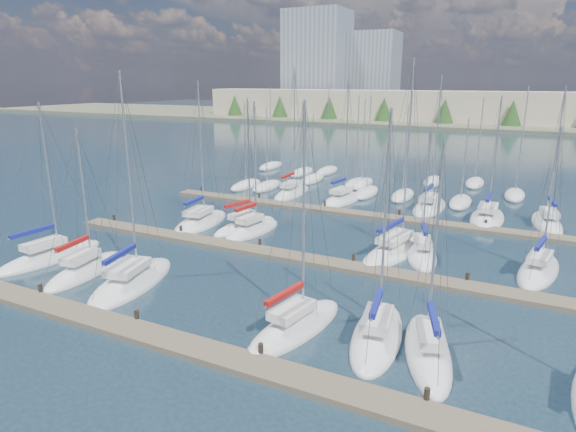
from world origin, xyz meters
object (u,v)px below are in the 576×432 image
at_px(sailboat_m, 539,271).
at_px(sailboat_q, 487,218).
at_px(sailboat_c, 132,281).
at_px(sailboat_e, 377,335).
at_px(sailboat_o, 342,200).
at_px(sailboat_n, 292,193).
at_px(sailboat_f, 428,351).
at_px(sailboat_p, 429,207).
at_px(sailboat_h, 201,222).
at_px(sailboat_r, 547,223).
at_px(sailboat_j, 252,230).
at_px(sailboat_l, 422,255).
at_px(sailboat_k, 397,249).
at_px(sailboat_i, 245,226).
at_px(sailboat_d, 296,327).
at_px(sailboat_b, 86,270).
at_px(sailboat_a, 51,257).

height_order(sailboat_m, sailboat_q, sailboat_q).
bearing_deg(sailboat_c, sailboat_e, -10.97).
xyz_separation_m(sailboat_o, sailboat_n, (-6.63, 0.62, 0.00)).
relative_size(sailboat_f, sailboat_p, 0.78).
height_order(sailboat_h, sailboat_e, sailboat_h).
bearing_deg(sailboat_r, sailboat_j, -157.29).
bearing_deg(sailboat_f, sailboat_l, 86.20).
bearing_deg(sailboat_k, sailboat_r, 62.72).
xyz_separation_m(sailboat_c, sailboat_n, (-1.83, 28.39, 0.02)).
distance_m(sailboat_o, sailboat_n, 6.66).
relative_size(sailboat_e, sailboat_r, 0.94).
distance_m(sailboat_i, sailboat_n, 14.37).
height_order(sailboat_e, sailboat_j, sailboat_e).
xyz_separation_m(sailboat_i, sailboat_e, (16.53, -13.80, -0.01)).
bearing_deg(sailboat_p, sailboat_n, -175.67).
xyz_separation_m(sailboat_h, sailboat_c, (4.26, -13.54, 0.00)).
distance_m(sailboat_p, sailboat_d, 29.66).
relative_size(sailboat_o, sailboat_k, 0.92).
relative_size(sailboat_i, sailboat_e, 0.98).
distance_m(sailboat_c, sailboat_l, 21.50).
bearing_deg(sailboat_q, sailboat_l, -104.86).
bearing_deg(sailboat_c, sailboat_b, 167.79).
height_order(sailboat_e, sailboat_l, sailboat_e).
distance_m(sailboat_d, sailboat_e, 4.41).
height_order(sailboat_m, sailboat_r, sailboat_r).
bearing_deg(sailboat_f, sailboat_r, 61.77).
height_order(sailboat_f, sailboat_h, sailboat_h).
bearing_deg(sailboat_b, sailboat_d, -10.96).
bearing_deg(sailboat_a, sailboat_r, 43.33).
height_order(sailboat_d, sailboat_r, sailboat_r).
bearing_deg(sailboat_b, sailboat_l, 25.10).
bearing_deg(sailboat_h, sailboat_r, 18.75).
height_order(sailboat_m, sailboat_e, sailboat_e).
distance_m(sailboat_i, sailboat_a, 16.33).
bearing_deg(sailboat_i, sailboat_o, 86.45).
height_order(sailboat_m, sailboat_p, sailboat_p).
relative_size(sailboat_i, sailboat_h, 0.90).
xyz_separation_m(sailboat_q, sailboat_b, (-24.48, -27.14, 0.01)).
distance_m(sailboat_h, sailboat_a, 13.65).
bearing_deg(sailboat_q, sailboat_e, -96.45).
bearing_deg(sailboat_i, sailboat_a, -109.82).
relative_size(sailboat_q, sailboat_a, 1.01).
height_order(sailboat_p, sailboat_l, sailboat_p).
xyz_separation_m(sailboat_e, sailboat_n, (-18.64, 28.02, 0.01)).
xyz_separation_m(sailboat_m, sailboat_j, (-23.10, -0.75, 0.01)).
xyz_separation_m(sailboat_m, sailboat_p, (-10.32, 14.69, 0.01)).
xyz_separation_m(sailboat_h, sailboat_n, (2.44, 14.85, 0.02)).
height_order(sailboat_r, sailboat_j, sailboat_r).
xyz_separation_m(sailboat_p, sailboat_o, (-9.46, -1.13, 0.01)).
height_order(sailboat_l, sailboat_n, sailboat_n).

